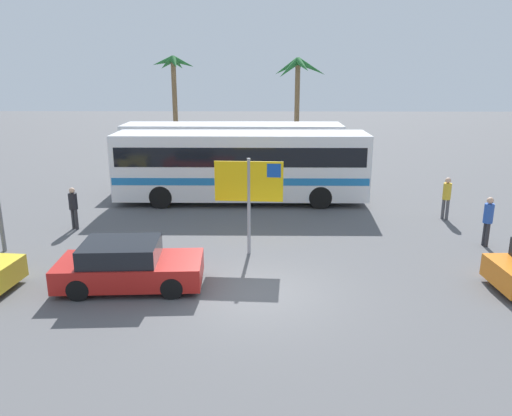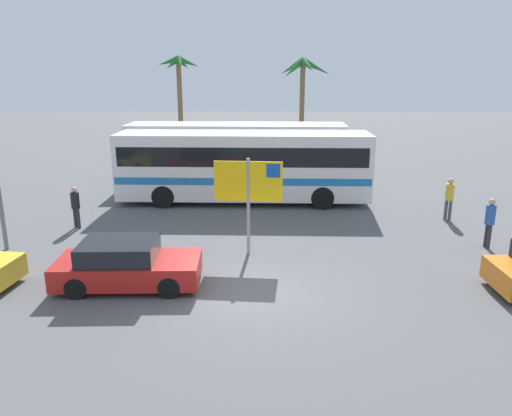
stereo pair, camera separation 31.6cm
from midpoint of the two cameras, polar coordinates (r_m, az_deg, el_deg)
The scene contains 10 objects.
ground at distance 13.82m, azimuth -0.46°, elevation -9.66°, with size 120.00×120.00×0.00m, color #565659.
bus_front_coach at distance 22.52m, azimuth -2.12°, elevation 5.11°, with size 11.26×2.49×3.17m.
bus_rear_coach at distance 26.18m, azimuth -3.02°, elevation 6.59°, with size 11.26×2.49×3.17m.
ferry_sign at distance 15.89m, azimuth -1.23°, elevation 2.63°, with size 2.20×0.18×3.20m.
car_red at distance 14.40m, azimuth -15.10°, elevation -6.40°, with size 4.06×2.00×1.32m.
pedestrian_by_bus at distance 21.34m, azimuth 20.66°, elevation 1.42°, with size 0.32×0.32×1.73m.
pedestrian_crossing_lot at distance 20.04m, azimuth -20.67°, elevation 0.32°, with size 0.32×0.32×1.63m.
pedestrian_near_sign at distance 18.61m, azimuth 24.67°, elevation -1.00°, with size 0.32×0.32×1.74m.
palm_tree_seaside at distance 33.96m, azimuth -9.69°, elevation 14.40°, with size 2.75×2.75×6.75m.
palm_tree_inland at distance 32.87m, azimuth 4.50°, elevation 14.51°, with size 3.45×3.73×6.62m.
Camera 1 is at (0.10, -12.49, 5.92)m, focal length 34.83 mm.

